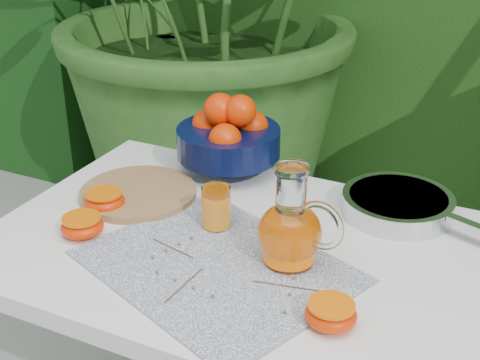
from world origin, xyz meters
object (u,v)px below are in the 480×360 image
at_px(saute_pan, 399,204).
at_px(juice_pitcher, 291,230).
at_px(white_table, 236,275).
at_px(fruit_bowl, 229,135).
at_px(cutting_board, 138,193).

bearing_deg(saute_pan, juice_pitcher, -116.15).
relative_size(white_table, juice_pitcher, 4.95).
height_order(white_table, juice_pitcher, juice_pitcher).
xyz_separation_m(white_table, fruit_bowl, (-0.17, 0.30, 0.17)).
height_order(juice_pitcher, saute_pan, juice_pitcher).
bearing_deg(white_table, saute_pan, 43.73).
height_order(cutting_board, saute_pan, saute_pan).
xyz_separation_m(cutting_board, saute_pan, (0.56, 0.18, 0.02)).
height_order(fruit_bowl, juice_pitcher, juice_pitcher).
relative_size(cutting_board, juice_pitcher, 1.32).
bearing_deg(saute_pan, fruit_bowl, 174.40).
distance_m(juice_pitcher, saute_pan, 0.32).
distance_m(white_table, cutting_board, 0.31).
bearing_deg(white_table, fruit_bowl, 119.01).
bearing_deg(cutting_board, saute_pan, 17.78).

